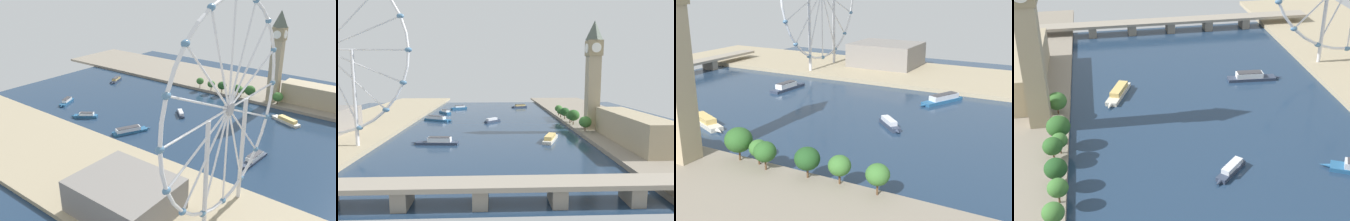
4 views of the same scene
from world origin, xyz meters
The scene contains 14 objects.
ground_plane centered at (0.00, 0.00, 0.00)m, with size 413.55×413.55×0.00m, color #1E334C.
riverbank_left centered at (-121.77, 0.00, 1.50)m, with size 90.00×520.00×3.00m, color gray.
riverbank_right centered at (121.77, 0.00, 1.50)m, with size 90.00×520.00×3.00m, color tan.
clock_tower centered at (-90.79, 55.33, 51.21)m, with size 13.09×13.09×92.51m.
parliament_block centered at (-102.61, 107.21, 13.20)m, with size 22.00×87.77×20.39m, color tan.
tree_row_embankment centered at (-80.95, 20.70, 10.95)m, with size 13.09×102.22×14.25m.
river_bridge centered at (0.00, 196.04, 7.09)m, with size 225.55×13.93×9.59m.
tour_boat_0 centered at (-48.92, 86.55, 2.10)m, with size 16.86×33.09×5.04m.
tour_boat_1 centered at (-44.14, -130.10, 2.13)m, with size 25.05×13.73×5.08m.
tour_boat_2 centered at (-4.27, -1.51, 1.86)m, with size 18.35×18.46×4.41m.
tour_boat_3 centered at (56.38, -69.78, 2.06)m, with size 18.41×23.18×5.05m.
tour_boat_4 centered at (35.55, 94.16, 2.20)m, with size 35.59×8.97×5.54m.
tour_boat_5 centered at (55.69, -12.71, 2.31)m, with size 33.86×20.17×5.43m.
tour_boat_6 centered at (43.56, -114.75, 2.24)m, with size 24.41×14.61×5.54m.
Camera 2 is at (-5.19, 309.99, 52.70)m, focal length 32.02 mm.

